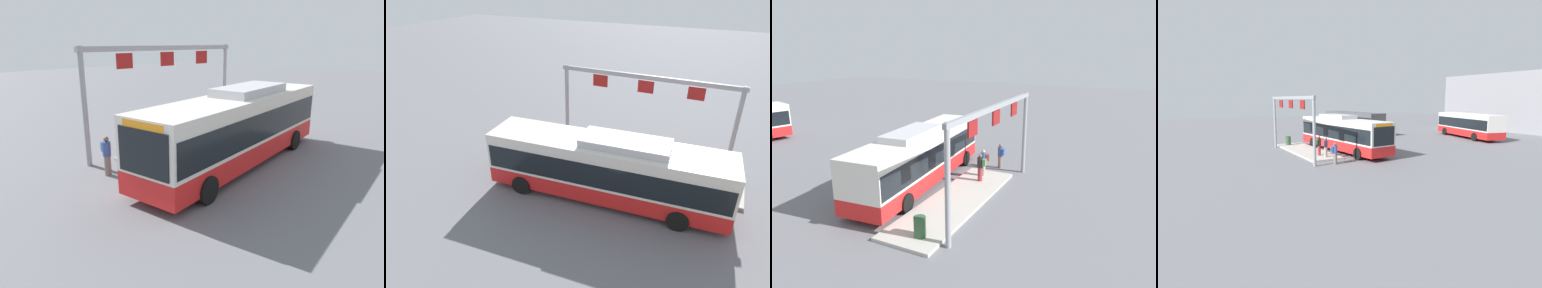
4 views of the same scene
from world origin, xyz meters
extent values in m
plane|color=slate|center=(0.00, 0.00, 0.00)|extent=(120.00, 120.00, 0.00)
cube|color=#B2ADA3|center=(-1.52, -3.14, 0.08)|extent=(10.00, 2.80, 0.16)
cube|color=red|center=(0.00, 0.00, 0.77)|extent=(12.00, 3.43, 0.85)
cube|color=silver|center=(0.00, 0.00, 2.15)|extent=(12.00, 3.43, 1.90)
cube|color=black|center=(0.00, 0.00, 1.95)|extent=(11.77, 3.45, 1.20)
cube|color=black|center=(5.92, 0.47, 2.05)|extent=(0.21, 2.12, 1.50)
cube|color=#B7B7BC|center=(-0.89, -0.07, 3.28)|extent=(4.27, 2.07, 0.36)
cube|color=orange|center=(5.85, 0.47, 2.90)|extent=(0.26, 1.75, 0.28)
cylinder|color=black|center=(4.01, 1.52, 0.50)|extent=(1.02, 0.38, 1.00)
cylinder|color=black|center=(4.20, -0.87, 0.50)|extent=(1.02, 0.38, 1.00)
cylinder|color=black|center=(-3.80, 0.90, 0.50)|extent=(1.02, 0.38, 1.00)
cylinder|color=black|center=(-3.61, -1.49, 0.50)|extent=(1.02, 0.38, 1.00)
cube|color=#EAAD14|center=(-12.10, 8.38, 0.77)|extent=(11.55, 3.36, 0.85)
cube|color=#4C4C51|center=(-12.10, 8.38, 2.15)|extent=(11.55, 3.36, 1.90)
cube|color=black|center=(-12.10, 8.38, 1.95)|extent=(11.33, 3.38, 1.20)
cylinder|color=black|center=(-15.90, 6.89, 0.50)|extent=(1.02, 0.37, 1.00)
cylinder|color=black|center=(-16.08, 9.28, 0.50)|extent=(1.02, 0.37, 1.00)
cylinder|color=black|center=(-8.52, 7.45, 0.50)|extent=(1.02, 0.37, 1.00)
cylinder|color=black|center=(-8.70, 9.84, 0.50)|extent=(1.02, 0.37, 1.00)
cube|color=red|center=(-0.64, 18.81, 0.77)|extent=(10.62, 5.29, 0.85)
cube|color=silver|center=(-0.64, 18.81, 2.15)|extent=(10.62, 5.29, 1.90)
cube|color=black|center=(-0.64, 18.81, 1.95)|extent=(10.43, 5.27, 1.20)
cylinder|color=black|center=(-4.21, 18.60, 0.50)|extent=(1.04, 0.57, 1.00)
cylinder|color=black|center=(-3.54, 20.90, 0.50)|extent=(1.04, 0.57, 1.00)
cylinder|color=black|center=(1.87, 16.83, 0.50)|extent=(1.04, 0.57, 1.00)
cylinder|color=black|center=(2.54, 19.13, 0.50)|extent=(1.04, 0.57, 1.00)
cylinder|color=gray|center=(2.46, -2.96, 0.58)|extent=(0.37, 0.37, 0.85)
cylinder|color=#334C8C|center=(2.46, -2.96, 1.31)|extent=(0.45, 0.45, 0.60)
sphere|color=tan|center=(2.46, -2.96, 1.72)|extent=(0.22, 0.22, 0.22)
cube|color=maroon|center=(2.57, -3.20, 1.34)|extent=(0.33, 0.28, 0.40)
cylinder|color=slate|center=(4.72, -3.23, 0.42)|extent=(0.34, 0.34, 0.85)
cylinder|color=#334C8C|center=(4.72, -3.23, 1.15)|extent=(0.41, 0.41, 0.60)
sphere|color=brown|center=(4.72, -3.23, 1.56)|extent=(0.22, 0.22, 0.22)
cube|color=#335993|center=(4.65, -3.48, 1.18)|extent=(0.32, 0.24, 0.40)
cylinder|color=maroon|center=(1.55, -3.15, 0.58)|extent=(0.30, 0.30, 0.85)
cylinder|color=black|center=(1.55, -3.15, 1.31)|extent=(0.37, 0.37, 0.60)
sphere|color=brown|center=(1.55, -3.15, 1.72)|extent=(0.22, 0.22, 0.22)
cube|color=#4C8447|center=(1.57, -3.41, 1.34)|extent=(0.29, 0.20, 0.40)
cylinder|color=gray|center=(-5.47, -4.86, 2.60)|extent=(0.24, 0.24, 5.20)
cylinder|color=gray|center=(4.57, -4.86, 2.60)|extent=(0.24, 0.24, 5.20)
cube|color=gray|center=(-0.45, -4.86, 5.05)|extent=(10.44, 0.20, 0.24)
cube|color=maroon|center=(-3.21, -4.86, 4.50)|extent=(0.90, 0.08, 0.70)
cube|color=maroon|center=(-0.45, -4.86, 4.50)|extent=(0.90, 0.08, 0.70)
cube|color=maroon|center=(2.31, -4.86, 4.50)|extent=(0.90, 0.08, 0.70)
cube|color=gray|center=(-3.65, 33.07, 4.45)|extent=(20.53, 8.00, 8.89)
cylinder|color=#2D5133|center=(-5.49, -3.52, 0.61)|extent=(0.52, 0.52, 0.90)
camera|label=1|loc=(12.48, 8.34, 5.35)|focal=32.34mm
camera|label=2|loc=(-4.61, 13.00, 10.32)|focal=30.75mm
camera|label=3|loc=(-16.65, -11.13, 7.86)|focal=33.09mm
camera|label=4|loc=(24.27, -13.32, 4.92)|focal=27.49mm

